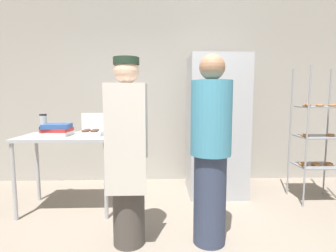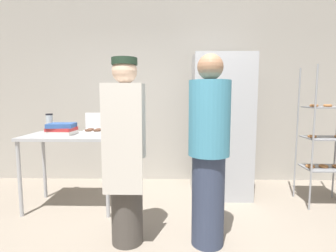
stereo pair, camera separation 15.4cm
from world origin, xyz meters
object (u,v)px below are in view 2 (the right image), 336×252
Objects in this scene: binder_stack at (62,129)px; blender_pitcher at (50,124)px; refrigerator at (221,126)px; donut_box at (94,131)px; baking_rack at (325,138)px; person_customer at (209,150)px; person_baker at (126,150)px.

blender_pitcher is at bearing 137.57° from binder_stack.
donut_box is at bearing -163.18° from refrigerator.
baking_rack is at bearing 3.75° from donut_box.
person_customer is at bearing -25.29° from binder_stack.
person_baker is (1.20, -1.04, -0.13)m from blender_pitcher.
refrigerator is 6.02× the size of binder_stack.
baking_rack is 2.57m from person_baker.
baking_rack is 1.02× the size of person_baker.
donut_box is 0.16× the size of person_customer.
blender_pitcher is 0.36m from binder_stack.
blender_pitcher is (-3.58, 0.06, 0.17)m from baking_rack.
refrigerator reaches higher than person_customer.
person_customer is at bearing -0.38° from person_baker.
donut_box is 0.95m from person_baker.
refrigerator is at bearing 166.68° from baking_rack.
person_baker is at bearing 179.62° from person_customer.
refrigerator is 1.10× the size of baking_rack.
donut_box reaches higher than binder_stack.
baking_rack reaches higher than blender_pitcher.
person_customer is at bearing -104.76° from refrigerator.
person_baker is (0.53, -0.78, -0.07)m from donut_box.
person_customer is (1.70, -0.80, -0.09)m from binder_stack.
binder_stack is at bearing -166.75° from refrigerator.
person_baker reaches higher than blender_pitcher.
binder_stack is (-0.40, 0.01, 0.02)m from donut_box.
binder_stack is 0.19× the size of person_baker.
baking_rack reaches higher than donut_box.
donut_box is (-2.91, -0.19, 0.11)m from baking_rack.
binder_stack is at bearing 139.56° from person_baker.
donut_box is 1.52m from person_customer.
baking_rack reaches higher than person_baker.
blender_pitcher is 0.75× the size of binder_stack.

